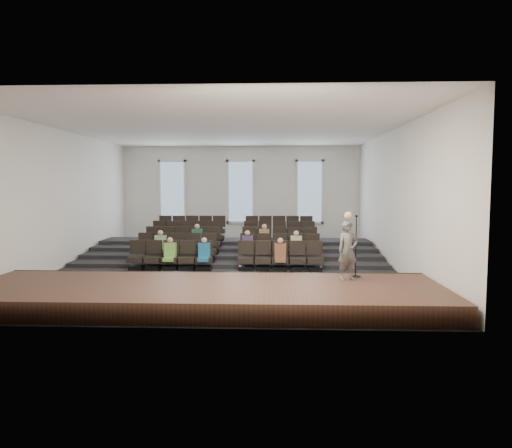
% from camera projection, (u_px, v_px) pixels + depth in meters
% --- Properties ---
extents(ground, '(14.00, 14.00, 0.00)m').
position_uv_depth(ground, '(227.00, 268.00, 16.48)').
color(ground, black).
rests_on(ground, ground).
extents(ceiling, '(12.00, 14.00, 0.02)m').
position_uv_depth(ceiling, '(226.00, 128.00, 16.07)').
color(ceiling, white).
rests_on(ceiling, ground).
extents(wall_back, '(12.00, 0.04, 5.00)m').
position_uv_depth(wall_back, '(241.00, 196.00, 23.27)').
color(wall_back, white).
rests_on(wall_back, ground).
extents(wall_front, '(12.00, 0.04, 5.00)m').
position_uv_depth(wall_front, '(190.00, 209.00, 9.29)').
color(wall_front, white).
rests_on(wall_front, ground).
extents(wall_left, '(0.04, 14.00, 5.00)m').
position_uv_depth(wall_left, '(61.00, 199.00, 16.52)').
color(wall_left, white).
rests_on(wall_left, ground).
extents(wall_right, '(0.04, 14.00, 5.00)m').
position_uv_depth(wall_right, '(397.00, 200.00, 16.04)').
color(wall_right, white).
rests_on(wall_right, ground).
extents(stage, '(11.80, 3.60, 0.50)m').
position_uv_depth(stage, '(206.00, 295.00, 11.38)').
color(stage, '#472C1E').
rests_on(stage, ground).
extents(stage_lip, '(11.80, 0.06, 0.52)m').
position_uv_depth(stage_lip, '(215.00, 281.00, 13.14)').
color(stage_lip, black).
rests_on(stage_lip, ground).
extents(risers, '(11.80, 4.80, 0.60)m').
position_uv_depth(risers, '(234.00, 251.00, 19.62)').
color(risers, black).
rests_on(risers, ground).
extents(seating_rows, '(6.80, 4.70, 1.67)m').
position_uv_depth(seating_rows, '(231.00, 244.00, 17.96)').
color(seating_rows, black).
rests_on(seating_rows, ground).
extents(windows, '(8.44, 0.10, 3.24)m').
position_uv_depth(windows, '(241.00, 192.00, 23.18)').
color(windows, white).
rests_on(windows, wall_back).
extents(audience, '(5.45, 2.64, 1.10)m').
position_uv_depth(audience, '(228.00, 245.00, 16.73)').
color(audience, '#6EAF46').
rests_on(audience, seating_rows).
extents(speaker, '(0.66, 0.54, 1.55)m').
position_uv_depth(speaker, '(348.00, 251.00, 11.96)').
color(speaker, '#575553').
rests_on(speaker, stage).
extents(mic_stand, '(0.28, 0.28, 1.69)m').
position_uv_depth(mic_stand, '(356.00, 258.00, 12.42)').
color(mic_stand, black).
rests_on(mic_stand, stage).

